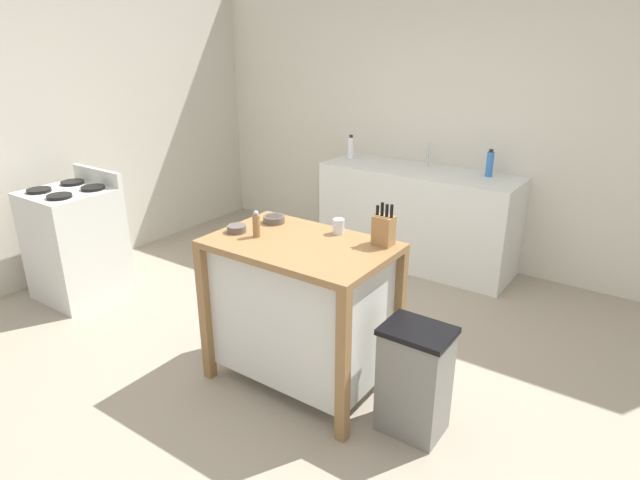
# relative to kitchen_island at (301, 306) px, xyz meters

# --- Properties ---
(ground_plane) EXTENTS (6.37, 6.37, 0.00)m
(ground_plane) POSITION_rel_kitchen_island_xyz_m (-0.07, 0.03, -0.52)
(ground_plane) COLOR gray
(ground_plane) RESTS_ON ground
(wall_back) EXTENTS (5.37, 0.10, 2.60)m
(wall_back) POSITION_rel_kitchen_island_xyz_m (-0.07, 2.45, 0.78)
(wall_back) COLOR beige
(wall_back) RESTS_ON ground
(wall_left) EXTENTS (0.10, 3.03, 2.60)m
(wall_left) POSITION_rel_kitchen_island_xyz_m (-2.76, 0.94, 0.78)
(wall_left) COLOR beige
(wall_left) RESTS_ON ground
(kitchen_island) EXTENTS (1.06, 0.68, 0.93)m
(kitchen_island) POSITION_rel_kitchen_island_xyz_m (0.00, 0.00, 0.00)
(kitchen_island) COLOR olive
(kitchen_island) RESTS_ON ground
(knife_block) EXTENTS (0.11, 0.09, 0.25)m
(knife_block) POSITION_rel_kitchen_island_xyz_m (0.41, 0.24, 0.50)
(knife_block) COLOR #9E7042
(knife_block) RESTS_ON kitchen_island
(bowl_stoneware_deep) EXTENTS (0.11, 0.11, 0.04)m
(bowl_stoneware_deep) POSITION_rel_kitchen_island_xyz_m (-0.41, -0.08, 0.43)
(bowl_stoneware_deep) COLOR #564C47
(bowl_stoneware_deep) RESTS_ON kitchen_island
(bowl_ceramic_small) EXTENTS (0.14, 0.14, 0.04)m
(bowl_ceramic_small) POSITION_rel_kitchen_island_xyz_m (-0.34, 0.18, 0.43)
(bowl_ceramic_small) COLOR #564C47
(bowl_ceramic_small) RESTS_ON kitchen_island
(drinking_cup) EXTENTS (0.07, 0.07, 0.09)m
(drinking_cup) POSITION_rel_kitchen_island_xyz_m (0.10, 0.25, 0.46)
(drinking_cup) COLOR silver
(drinking_cup) RESTS_ON kitchen_island
(pepper_grinder) EXTENTS (0.04, 0.04, 0.16)m
(pepper_grinder) POSITION_rel_kitchen_island_xyz_m (-0.26, -0.07, 0.49)
(pepper_grinder) COLOR olive
(pepper_grinder) RESTS_ON kitchen_island
(trash_bin) EXTENTS (0.36, 0.28, 0.63)m
(trash_bin) POSITION_rel_kitchen_island_xyz_m (0.77, -0.02, -0.20)
(trash_bin) COLOR slate
(trash_bin) RESTS_ON ground
(sink_counter) EXTENTS (1.78, 0.60, 0.90)m
(sink_counter) POSITION_rel_kitchen_island_xyz_m (-0.23, 2.10, -0.07)
(sink_counter) COLOR silver
(sink_counter) RESTS_ON ground
(sink_faucet) EXTENTS (0.02, 0.02, 0.22)m
(sink_faucet) POSITION_rel_kitchen_island_xyz_m (-0.23, 2.24, 0.49)
(sink_faucet) COLOR #B7BCC1
(sink_faucet) RESTS_ON sink_counter
(bottle_hand_soap) EXTENTS (0.06, 0.06, 0.23)m
(bottle_hand_soap) POSITION_rel_kitchen_island_xyz_m (0.35, 2.22, 0.49)
(bottle_hand_soap) COLOR blue
(bottle_hand_soap) RESTS_ON sink_counter
(bottle_spray_cleaner) EXTENTS (0.06, 0.06, 0.23)m
(bottle_spray_cleaner) POSITION_rel_kitchen_island_xyz_m (-0.99, 2.14, 0.48)
(bottle_spray_cleaner) COLOR white
(bottle_spray_cleaner) RESTS_ON sink_counter
(stove) EXTENTS (0.60, 0.60, 1.02)m
(stove) POSITION_rel_kitchen_island_xyz_m (-2.21, -0.09, -0.06)
(stove) COLOR silver
(stove) RESTS_ON ground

